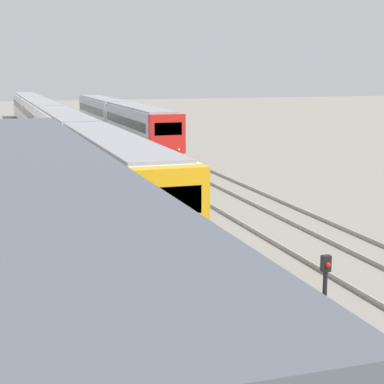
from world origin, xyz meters
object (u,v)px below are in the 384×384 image
person_on_platform (101,224)px  train_far (119,117)px  train_near (52,123)px  signal_post_near (325,290)px

person_on_platform → train_far: size_ratio=0.05×
train_near → train_far: bearing=42.4°
signal_post_near → train_near: bearing=92.2°
train_near → signal_post_near: train_near is taller
train_near → signal_post_near: (1.54, -40.20, -0.49)m
person_on_platform → train_near: (2.47, 35.41, -0.19)m
train_near → train_far: train_near is taller
train_near → train_far: (6.68, 6.10, -0.02)m
train_far → signal_post_near: train_far is taller
person_on_platform → train_near: train_near is taller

